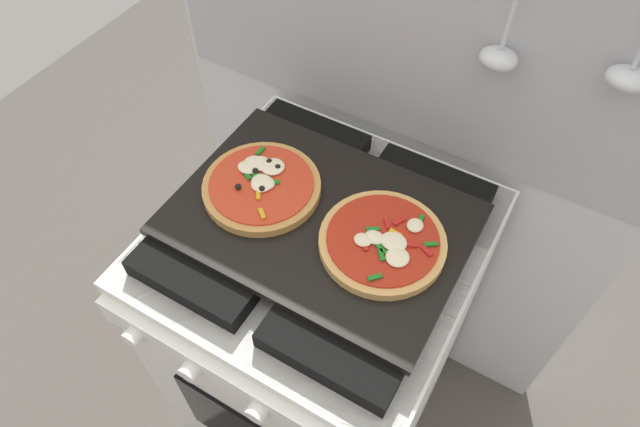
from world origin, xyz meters
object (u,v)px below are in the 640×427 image
object	(u,v)px
baking_tray	(320,219)
pizza_left	(262,185)
pizza_right	(383,242)
stove	(320,331)

from	to	relation	value
baking_tray	pizza_left	world-z (taller)	pizza_left
baking_tray	pizza_right	bearing A→B (deg)	-0.34
stove	pizza_right	xyz separation A→B (m)	(0.13, 0.00, 0.48)
stove	pizza_right	world-z (taller)	pizza_right
pizza_right	pizza_left	bearing A→B (deg)	179.24
stove	pizza_left	bearing A→B (deg)	178.09
baking_tray	pizza_left	xyz separation A→B (m)	(-0.13, 0.00, 0.02)
stove	pizza_right	distance (m)	0.49
baking_tray	stove	bearing A→B (deg)	-90.00
baking_tray	pizza_left	bearing A→B (deg)	178.82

